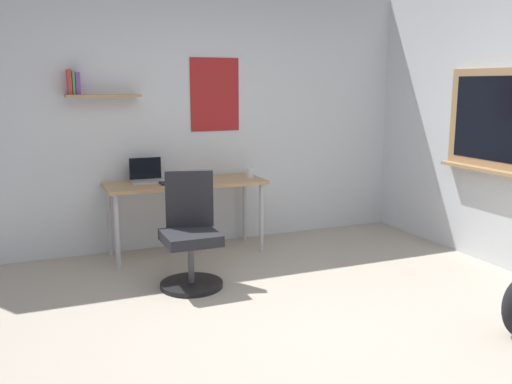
% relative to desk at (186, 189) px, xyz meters
% --- Properties ---
extents(ground_plane, '(5.20, 5.20, 0.00)m').
position_rel_desk_xyz_m(ground_plane, '(0.13, -2.08, -0.65)').
color(ground_plane, '#ADA393').
rests_on(ground_plane, ground).
extents(wall_back, '(5.00, 0.30, 2.60)m').
position_rel_desk_xyz_m(wall_back, '(0.13, 0.37, 0.65)').
color(wall_back, silver).
rests_on(wall_back, ground).
extents(desk, '(1.54, 0.58, 0.72)m').
position_rel_desk_xyz_m(desk, '(0.00, 0.00, 0.00)').
color(desk, tan).
rests_on(desk, ground).
extents(office_chair, '(0.52, 0.54, 0.95)m').
position_rel_desk_xyz_m(office_chair, '(-0.21, -0.87, -0.24)').
color(office_chair, black).
rests_on(office_chair, ground).
extents(laptop, '(0.31, 0.21, 0.23)m').
position_rel_desk_xyz_m(laptop, '(-0.35, 0.14, 0.13)').
color(laptop, '#ADAFB5').
rests_on(laptop, desk).
extents(keyboard, '(0.37, 0.13, 0.02)m').
position_rel_desk_xyz_m(keyboard, '(-0.08, -0.07, 0.08)').
color(keyboard, black).
rests_on(keyboard, desk).
extents(computer_mouse, '(0.10, 0.06, 0.03)m').
position_rel_desk_xyz_m(computer_mouse, '(0.20, -0.07, 0.09)').
color(computer_mouse, '#262628').
rests_on(computer_mouse, desk).
extents(coffee_mug, '(0.08, 0.08, 0.09)m').
position_rel_desk_xyz_m(coffee_mug, '(0.67, -0.02, 0.12)').
color(coffee_mug, silver).
rests_on(coffee_mug, desk).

